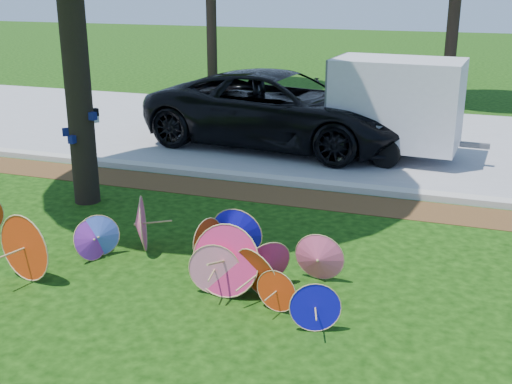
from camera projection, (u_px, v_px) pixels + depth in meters
The scene contains 7 objects.
ground at pixel (161, 309), 7.64m from camera, with size 90.00×90.00×0.00m, color black.
mulch_strip at pixel (275, 195), 11.67m from camera, with size 90.00×1.00×0.01m, color #472D16.
curb at pixel (286, 181), 12.28m from camera, with size 90.00×0.30×0.12m, color #B7B5AD.
street at pixel (333, 136), 16.02m from camera, with size 90.00×8.00×0.01m, color gray.
parasol_pile at pixel (173, 249), 8.41m from camera, with size 6.04×1.88×0.93m.
black_van at pixel (280, 109), 14.89m from camera, with size 2.86×6.21×1.73m, color black.
cargo_trailer at pixel (397, 103), 13.71m from camera, with size 2.64×1.68×2.45m, color silver.
Camera 1 is at (3.29, -6.06, 3.74)m, focal length 45.00 mm.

